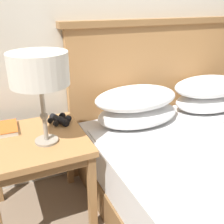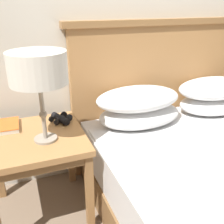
# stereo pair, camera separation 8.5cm
# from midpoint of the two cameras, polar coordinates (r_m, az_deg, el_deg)

# --- Properties ---
(wall_back) EXTENTS (8.00, 0.06, 2.60)m
(wall_back) POSITION_cam_midpoint_polar(r_m,az_deg,el_deg) (1.94, 0.39, 23.09)
(wall_back) COLOR beige
(wall_back) RESTS_ON ground_plane
(nightstand) EXTENTS (0.58, 0.58, 0.57)m
(nightstand) POSITION_cam_midpoint_polar(r_m,az_deg,el_deg) (1.63, -14.90, -7.40)
(nightstand) COLOR #AD7A47
(nightstand) RESTS_ON ground_plane
(table_lamp) EXTENTS (0.30, 0.30, 0.50)m
(table_lamp) POSITION_cam_midpoint_polar(r_m,az_deg,el_deg) (1.39, -14.11, 8.90)
(table_lamp) COLOR gray
(table_lamp) RESTS_ON nightstand
(book_on_nightstand) EXTENTS (0.15, 0.20, 0.03)m
(book_on_nightstand) POSITION_cam_midpoint_polar(r_m,az_deg,el_deg) (1.74, -20.60, -2.86)
(book_on_nightstand) COLOR silver
(book_on_nightstand) RESTS_ON nightstand
(binoculars_pair) EXTENTS (0.16, 0.16, 0.05)m
(binoculars_pair) POSITION_cam_midpoint_polar(r_m,az_deg,el_deg) (1.73, -9.77, -1.40)
(binoculars_pair) COLOR black
(binoculars_pair) RESTS_ON nightstand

